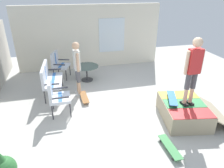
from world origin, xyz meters
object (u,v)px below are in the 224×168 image
at_px(patio_chair_by_wall, 55,94).
at_px(skateboard_spare, 170,147).
at_px(person_watching, 77,65).
at_px(person_skater, 193,67).
at_px(patio_chair_near_house, 58,63).
at_px(skateboard_by_bench, 84,97).
at_px(patio_bench, 49,77).
at_px(patio_table, 87,70).
at_px(skate_ramp, 184,111).
at_px(skateboard_on_ramp, 172,98).

xyz_separation_m(patio_chair_by_wall, skateboard_spare, (-2.06, -2.36, -0.53)).
bearing_deg(person_watching, person_skater, -129.92).
distance_m(patio_chair_near_house, person_watching, 1.68).
distance_m(patio_chair_by_wall, skateboard_by_bench, 1.15).
xyz_separation_m(patio_bench, patio_table, (0.84, -1.30, -0.21)).
relative_size(patio_chair_by_wall, person_skater, 0.59).
bearing_deg(patio_table, patio_chair_by_wall, 151.70).
bearing_deg(skateboard_spare, patio_table, 16.99).
height_order(patio_bench, person_watching, person_watching).
relative_size(patio_chair_by_wall, skateboard_spare, 1.27).
relative_size(patio_chair_near_house, person_skater, 0.59).
bearing_deg(skate_ramp, person_watching, 50.78).
xyz_separation_m(skate_ramp, skateboard_spare, (-0.99, 0.93, -0.15)).
bearing_deg(patio_chair_by_wall, patio_chair_near_house, -2.22).
relative_size(skate_ramp, skateboard_spare, 2.41).
distance_m(patio_chair_by_wall, patio_table, 2.34).
xyz_separation_m(patio_chair_near_house, patio_table, (-0.51, -1.01, -0.21)).
relative_size(patio_table, skateboard_on_ramp, 1.10).
height_order(person_watching, skateboard_spare, person_watching).
height_order(patio_chair_by_wall, person_watching, person_watching).
relative_size(skateboard_by_bench, skateboard_on_ramp, 0.99).
distance_m(patio_chair_near_house, skateboard_spare, 5.17).
distance_m(skate_ramp, skateboard_by_bench, 2.99).
xyz_separation_m(patio_table, person_skater, (-3.17, -2.19, 1.09)).
bearing_deg(patio_bench, patio_table, -57.05).
bearing_deg(skateboard_by_bench, patio_table, -11.23).
relative_size(patio_table, skateboard_by_bench, 1.11).
height_order(person_skater, skateboard_spare, person_skater).
distance_m(person_skater, skateboard_by_bench, 3.33).
height_order(patio_bench, patio_chair_by_wall, same).
bearing_deg(patio_chair_near_house, skateboard_by_bench, -159.82).
relative_size(patio_chair_near_house, skateboard_on_ramp, 1.25).
bearing_deg(skateboard_by_bench, skate_ramp, -123.99).
height_order(skateboard_by_bench, skateboard_on_ramp, skateboard_on_ramp).
bearing_deg(person_skater, skateboard_on_ramp, 51.42).
height_order(skateboard_by_bench, skateboard_spare, same).
bearing_deg(skateboard_spare, patio_chair_near_house, 26.10).
bearing_deg(patio_bench, person_skater, -123.74).
xyz_separation_m(patio_bench, person_watching, (-0.16, -0.90, 0.40)).
xyz_separation_m(patio_chair_near_house, skateboard_on_ramp, (-3.44, -2.89, -0.05)).
distance_m(skate_ramp, patio_bench, 4.18).
distance_m(patio_chair_near_house, patio_chair_by_wall, 2.56).
distance_m(patio_table, person_skater, 4.00).
xyz_separation_m(patio_chair_by_wall, patio_table, (2.05, -1.11, -0.21)).
height_order(patio_chair_near_house, patio_chair_by_wall, same).
bearing_deg(patio_chair_by_wall, patio_bench, 9.12).
distance_m(patio_chair_near_house, skateboard_by_bench, 2.15).
xyz_separation_m(patio_chair_near_house, skateboard_spare, (-4.62, -2.26, -0.53)).
relative_size(patio_chair_near_house, patio_chair_by_wall, 1.00).
relative_size(skate_ramp, person_skater, 1.12).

